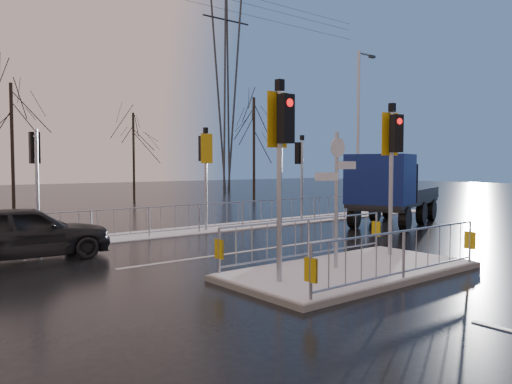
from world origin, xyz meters
TOP-DOWN VIEW (x-y plane):
  - ground at (0.00, 0.00)m, footprint 120.00×120.00m
  - snow_verge at (0.00, 8.60)m, footprint 30.00×2.00m
  - lane_markings at (0.00, -0.33)m, footprint 8.00×11.38m
  - traffic_island at (-0.01, 0.01)m, footprint 6.00×3.04m
  - far_kerb_fixtures at (0.29, 8.09)m, footprint 18.00×0.65m
  - car_far_lane at (-5.31, 6.45)m, footprint 4.40×2.16m
  - flatbed_truck at (7.67, 4.69)m, footprint 6.61×4.24m
  - tree_far_a at (-2.00, 22.00)m, footprint 3.75×3.75m
  - tree_far_b at (6.00, 24.00)m, footprint 3.25×3.25m
  - tree_far_c at (14.00, 21.00)m, footprint 4.00×4.00m
  - street_lamp_right at (10.57, 8.50)m, footprint 1.25×0.18m
  - pylon_wires at (16.88, 30.00)m, footprint 70.00×2.38m

SIDE VIEW (x-z plane):
  - ground at x=0.00m, z-range 0.00..0.00m
  - lane_markings at x=0.00m, z-range 0.00..0.01m
  - snow_verge at x=0.00m, z-range 0.00..0.04m
  - traffic_island at x=-0.01m, z-range -1.68..2.47m
  - car_far_lane at x=-5.31m, z-range 0.00..1.44m
  - far_kerb_fixtures at x=0.29m, z-range -0.90..2.93m
  - flatbed_truck at x=7.67m, z-range 0.09..2.97m
  - tree_far_b at x=6.00m, z-range 1.11..7.25m
  - street_lamp_right at x=10.57m, z-range 0.39..8.39m
  - tree_far_a at x=-2.00m, z-range 1.28..8.36m
  - tree_far_c at x=14.00m, z-range 1.37..8.92m
  - pylon_wires at x=16.88m, z-range 1.05..21.02m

